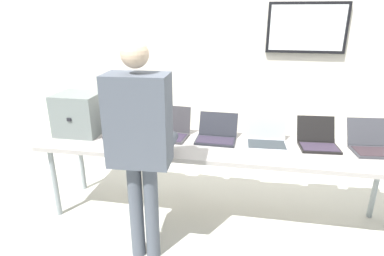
{
  "coord_description": "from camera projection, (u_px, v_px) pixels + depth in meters",
  "views": [
    {
      "loc": [
        0.27,
        -2.65,
        1.86
      ],
      "look_at": [
        -0.23,
        0.07,
        0.87
      ],
      "focal_mm": 29.93,
      "sensor_mm": 36.0,
      "label": 1
    }
  ],
  "objects": [
    {
      "name": "equipment_box",
      "position": [
        80.0,
        114.0,
        3.1
      ],
      "size": [
        0.41,
        0.38,
        0.4
      ],
      "color": "slate",
      "rests_on": "workbench"
    },
    {
      "name": "laptop_station_0",
      "position": [
        126.0,
        128.0,
        3.12
      ],
      "size": [
        0.34,
        0.32,
        0.23
      ],
      "color": "black",
      "rests_on": "workbench"
    },
    {
      "name": "ground",
      "position": [
        213.0,
        217.0,
        3.14
      ],
      "size": [
        8.0,
        8.0,
        0.04
      ],
      "primitive_type": "cube",
      "color": "#BBBAB0"
    },
    {
      "name": "back_wall",
      "position": [
        229.0,
        62.0,
        3.72
      ],
      "size": [
        8.0,
        0.11,
        2.64
      ],
      "color": "silver",
      "rests_on": "ground"
    },
    {
      "name": "laptop_station_4",
      "position": [
        318.0,
        140.0,
        2.83
      ],
      "size": [
        0.35,
        0.37,
        0.23
      ],
      "color": "black",
      "rests_on": "workbench"
    },
    {
      "name": "workbench",
      "position": [
        215.0,
        149.0,
        2.89
      ],
      "size": [
        3.18,
        0.7,
        0.75
      ],
      "color": "#A7A09B",
      "rests_on": "ground"
    },
    {
      "name": "person",
      "position": [
        140.0,
        136.0,
        2.28
      ],
      "size": [
        0.45,
        0.6,
        1.71
      ],
      "color": "#4F5561",
      "rests_on": "ground"
    },
    {
      "name": "laptop_station_2",
      "position": [
        216.0,
        134.0,
        2.98
      ],
      "size": [
        0.37,
        0.34,
        0.22
      ],
      "color": "#23242B",
      "rests_on": "workbench"
    },
    {
      "name": "laptop_station_3",
      "position": [
        266.0,
        137.0,
        2.88
      ],
      "size": [
        0.37,
        0.31,
        0.26
      ],
      "color": "#AAAEB5",
      "rests_on": "workbench"
    },
    {
      "name": "laptop_station_1",
      "position": [
        172.0,
        130.0,
        3.05
      ],
      "size": [
        0.34,
        0.33,
        0.27
      ],
      "color": "#3C3A3E",
      "rests_on": "workbench"
    },
    {
      "name": "laptop_station_5",
      "position": [
        372.0,
        144.0,
        2.74
      ],
      "size": [
        0.38,
        0.4,
        0.24
      ],
      "color": "#393A40",
      "rests_on": "workbench"
    }
  ]
}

